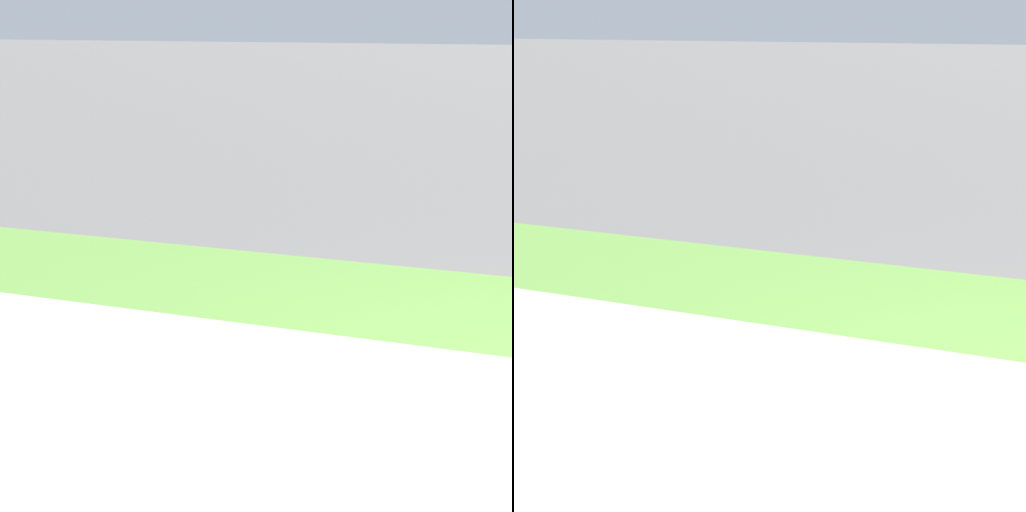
# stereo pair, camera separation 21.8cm
# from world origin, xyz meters

# --- Properties ---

